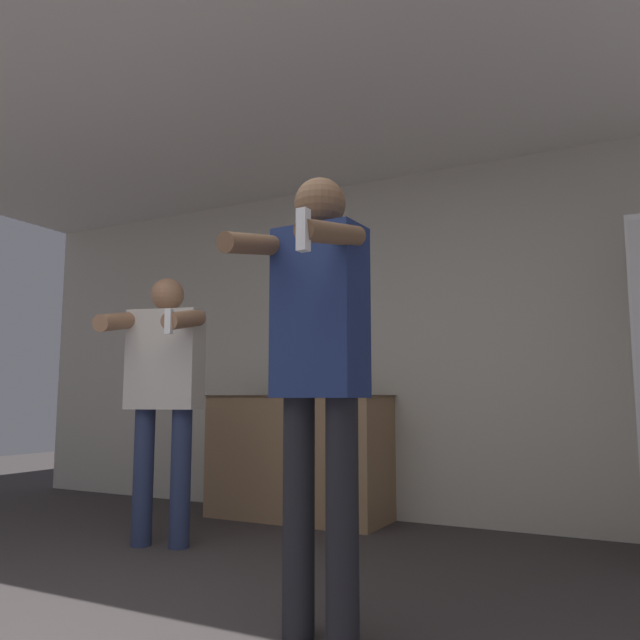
{
  "coord_description": "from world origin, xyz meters",
  "views": [
    {
      "loc": [
        1.68,
        -1.18,
        0.87
      ],
      "look_at": [
        0.59,
        0.93,
        1.17
      ],
      "focal_mm": 35.0,
      "sensor_mm": 36.0,
      "label": 1
    }
  ],
  "objects": [
    {
      "name": "person_woman_foreground",
      "position": [
        0.59,
        0.92,
        1.02
      ],
      "size": [
        0.41,
        0.52,
        1.73
      ],
      "color": "black",
      "rests_on": "ground_plane"
    },
    {
      "name": "ceiling_slab",
      "position": [
        0.0,
        1.58,
        2.57
      ],
      "size": [
        7.0,
        3.69,
        0.05
      ],
      "color": "silver",
      "rests_on": "wall_back"
    },
    {
      "name": "bottle_dark_rum",
      "position": [
        -0.35,
        2.91,
        1.02
      ],
      "size": [
        0.06,
        0.06,
        0.31
      ],
      "color": "#563314",
      "rests_on": "counter"
    },
    {
      "name": "wall_back",
      "position": [
        0.0,
        3.2,
        1.27
      ],
      "size": [
        7.0,
        0.06,
        2.55
      ],
      "color": "beige",
      "rests_on": "ground_plane"
    },
    {
      "name": "counter",
      "position": [
        -0.6,
        2.9,
        0.45
      ],
      "size": [
        1.35,
        0.56,
        0.89
      ],
      "color": "#997551",
      "rests_on": "ground_plane"
    },
    {
      "name": "bottle_green_wine",
      "position": [
        -0.55,
        2.91,
        1.0
      ],
      "size": [
        0.06,
        0.06,
        0.28
      ],
      "color": "black",
      "rests_on": "counter"
    },
    {
      "name": "bottle_short_whiskey",
      "position": [
        -0.72,
        2.91,
        0.97
      ],
      "size": [
        0.07,
        0.07,
        0.21
      ],
      "color": "silver",
      "rests_on": "counter"
    },
    {
      "name": "bottle_brown_liquor",
      "position": [
        -0.24,
        2.91,
        0.99
      ],
      "size": [
        0.08,
        0.08,
        0.24
      ],
      "color": "silver",
      "rests_on": "counter"
    },
    {
      "name": "person_man_side",
      "position": [
        -0.91,
        1.76,
        0.98
      ],
      "size": [
        0.61,
        0.61,
        1.61
      ],
      "color": "navy",
      "rests_on": "ground_plane"
    }
  ]
}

